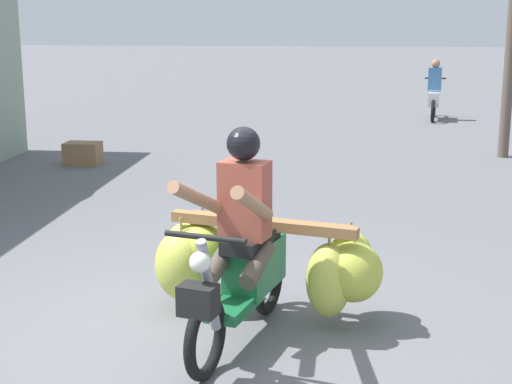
% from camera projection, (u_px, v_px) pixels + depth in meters
% --- Properties ---
extents(ground_plane, '(120.00, 120.00, 0.00)m').
position_uv_depth(ground_plane, '(188.00, 339.00, 5.56)').
color(ground_plane, slate).
extents(motorbike_main_loaded, '(1.87, 1.91, 1.58)m').
position_uv_depth(motorbike_main_loaded, '(248.00, 259.00, 5.78)').
color(motorbike_main_loaded, black).
rests_on(motorbike_main_loaded, ground).
extents(motorbike_distant_ahead_left, '(0.51, 1.62, 1.40)m').
position_uv_depth(motorbike_distant_ahead_left, '(434.00, 95.00, 17.45)').
color(motorbike_distant_ahead_left, black).
rests_on(motorbike_distant_ahead_left, ground).
extents(produce_crate, '(0.56, 0.40, 0.36)m').
position_uv_depth(produce_crate, '(83.00, 153.00, 12.17)').
color(produce_crate, olive).
rests_on(produce_crate, ground).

